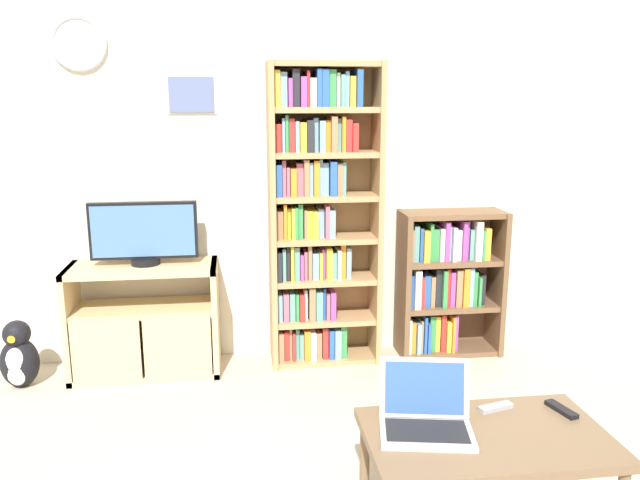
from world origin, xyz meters
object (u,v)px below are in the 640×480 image
object	(u,v)px
coffee_table	(486,443)
penguin_figurine	(19,357)
bookshelf_tall	(318,215)
bookshelf_short	(445,281)
laptop	(426,414)
remote_near_laptop	(496,407)
television	(144,233)
tv_stand	(145,320)
remote_far_from_laptop	(561,409)

from	to	relation	value
coffee_table	penguin_figurine	xyz separation A→B (m)	(-2.33, 1.62, -0.18)
bookshelf_tall	penguin_figurine	world-z (taller)	bookshelf_tall
bookshelf_short	laptop	world-z (taller)	bookshelf_short
penguin_figurine	remote_near_laptop	bearing A→B (deg)	-30.36
television	coffee_table	world-z (taller)	television
bookshelf_short	remote_near_laptop	bearing A→B (deg)	-101.11
tv_stand	penguin_figurine	distance (m)	0.77
coffee_table	remote_near_laptop	distance (m)	0.23
coffee_table	laptop	distance (m)	0.27
tv_stand	bookshelf_short	distance (m)	2.03
bookshelf_short	laptop	bearing A→B (deg)	-111.03
coffee_table	remote_far_from_laptop	xyz separation A→B (m)	(0.39, 0.13, 0.05)
penguin_figurine	television	bearing A→B (deg)	11.04
coffee_table	bookshelf_tall	bearing A→B (deg)	103.97
bookshelf_tall	remote_far_from_laptop	xyz separation A→B (m)	(0.84, -1.68, -0.57)
bookshelf_tall	remote_near_laptop	world-z (taller)	bookshelf_tall
television	bookshelf_short	xyz separation A→B (m)	(2.00, 0.05, -0.41)
tv_stand	television	distance (m)	0.56
coffee_table	laptop	xyz separation A→B (m)	(-0.24, 0.07, 0.11)
bookshelf_tall	penguin_figurine	bearing A→B (deg)	-174.12
remote_near_laptop	remote_far_from_laptop	bearing A→B (deg)	63.84
television	bookshelf_short	distance (m)	2.04
bookshelf_tall	bookshelf_short	size ratio (longest dim) A/B	1.96
penguin_figurine	bookshelf_tall	bearing A→B (deg)	5.88
television	remote_far_from_laptop	world-z (taller)	television
bookshelf_short	laptop	distance (m)	1.88
tv_stand	coffee_table	world-z (taller)	tv_stand
bookshelf_tall	tv_stand	bearing A→B (deg)	-175.72
bookshelf_tall	television	bearing A→B (deg)	-177.77
television	remote_far_from_laptop	size ratio (longest dim) A/B	4.01
television	remote_near_laptop	bearing A→B (deg)	-43.39
coffee_table	remote_far_from_laptop	size ratio (longest dim) A/B	5.91
television	laptop	world-z (taller)	television
remote_far_from_laptop	bookshelf_tall	bearing A→B (deg)	101.79
bookshelf_short	penguin_figurine	size ratio (longest dim) A/B	2.36
remote_far_from_laptop	penguin_figurine	world-z (taller)	remote_far_from_laptop
television	laptop	xyz separation A→B (m)	(1.32, -1.70, -0.43)
tv_stand	bookshelf_tall	world-z (taller)	bookshelf_tall
bookshelf_short	laptop	size ratio (longest dim) A/B	2.40
coffee_table	bookshelf_short	bearing A→B (deg)	76.51
television	remote_far_from_laptop	distance (m)	2.59
remote_near_laptop	remote_far_from_laptop	xyz separation A→B (m)	(0.27, -0.06, 0.00)
tv_stand	bookshelf_short	bearing A→B (deg)	2.60
bookshelf_tall	coffee_table	size ratio (longest dim) A/B	2.01
remote_far_from_laptop	tv_stand	bearing A→B (deg)	126.20
bookshelf_short	remote_far_from_laptop	world-z (taller)	bookshelf_short
remote_near_laptop	remote_far_from_laptop	size ratio (longest dim) A/B	1.00
tv_stand	coffee_table	distance (m)	2.34
coffee_table	penguin_figurine	size ratio (longest dim) A/B	2.30
laptop	remote_near_laptop	distance (m)	0.38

